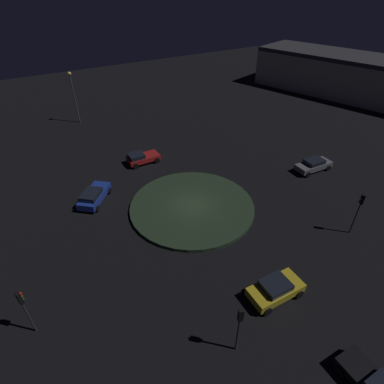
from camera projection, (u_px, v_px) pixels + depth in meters
ground_plane at (192, 208)px, 30.77m from camera, size 117.41×117.41×0.00m
roundabout_island at (192, 206)px, 30.67m from camera, size 12.22×12.22×0.34m
car_blue at (94, 196)px, 31.10m from camera, size 4.17×4.41×1.46m
car_yellow at (275, 289)px, 21.97m from camera, size 4.08×2.26×1.50m
car_grey at (314, 165)px, 36.07m from camera, size 4.50×2.18×1.43m
car_red at (142, 158)px, 37.49m from camera, size 3.86×2.14×1.39m
traffic_light_west at (23, 305)px, 18.65m from camera, size 0.39×0.36×3.91m
traffic_light_southeast at (359, 206)px, 26.13m from camera, size 0.39×0.39×4.17m
traffic_light_south at (239, 322)px, 17.62m from camera, size 0.36×0.39×4.06m
streetlamp_north at (73, 89)px, 45.12m from camera, size 0.54×0.54×7.54m
store_building at (362, 78)px, 55.45m from camera, size 20.35×39.14×6.99m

